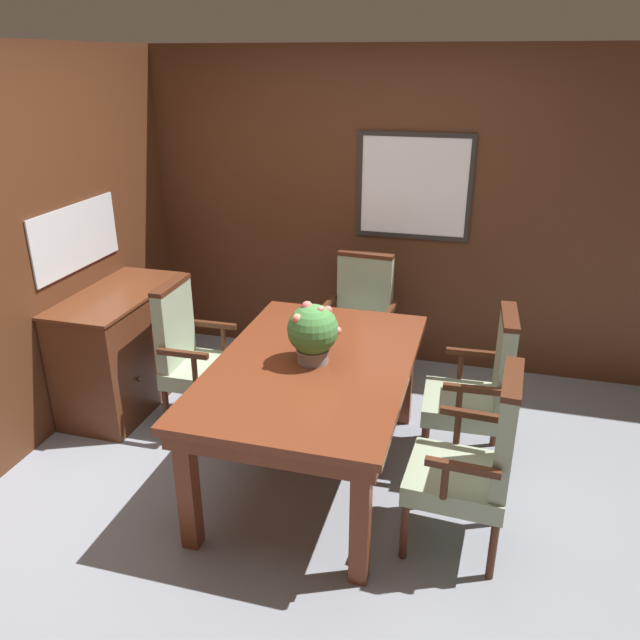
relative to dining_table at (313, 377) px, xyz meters
The scene contains 10 objects.
ground_plane 0.68m from the dining_table, 127.05° to the right, with size 14.00×14.00×0.00m, color gray.
wall_back 1.84m from the dining_table, 93.20° to the left, with size 7.20×0.08×2.45m.
wall_left 1.94m from the dining_table, behind, with size 0.08×7.20×2.45m.
dining_table is the anchor object (origin of this frame).
chair_left_far 1.02m from the dining_table, 158.43° to the left, with size 0.50×0.52×1.01m.
chair_right_near 1.01m from the dining_table, 21.23° to the right, with size 0.52×0.53×1.01m.
chair_head_far 1.25m from the dining_table, 89.36° to the left, with size 0.54×0.53×1.01m.
chair_right_far 1.02m from the dining_table, 22.97° to the left, with size 0.51×0.53×1.01m.
potted_plant 0.28m from the dining_table, 106.44° to the left, with size 0.30×0.30×0.36m.
sideboard_cabinet 1.65m from the dining_table, 162.47° to the left, with size 0.53×1.07×0.85m.
Camera 1 is at (0.97, -2.90, 2.35)m, focal length 35.00 mm.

